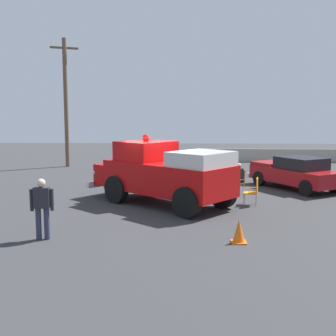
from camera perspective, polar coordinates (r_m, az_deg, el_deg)
name	(u,v)px	position (r m, az deg, el deg)	size (l,w,h in m)	color
ground_plane	(156,202)	(16.52, -1.56, -4.57)	(60.00, 60.00, 0.00)	#333335
vintage_fire_truck	(163,173)	(15.96, -0.62, -0.64)	(5.95, 5.49, 2.59)	black
classic_hot_rod	(295,172)	(20.06, 16.49, -0.55)	(3.85, 4.68, 1.46)	black
lawn_chair_near_truck	(240,179)	(18.48, 9.46, -1.51)	(0.64, 0.64, 1.02)	#B7BABF
lawn_chair_by_car	(213,172)	(20.51, 6.02, -0.55)	(0.69, 0.69, 1.02)	#B7BABF
lawn_chair_spare	(254,189)	(16.25, 11.28, -2.80)	(0.59, 0.60, 1.02)	#B7BABF
spectator_seated	(237,177)	(18.40, 9.11, -1.20)	(0.63, 0.54, 1.29)	#383842
spectator_standing	(42,205)	(12.14, -16.36, -4.69)	(0.65, 0.31, 1.68)	#2D334C
utility_pole	(66,101)	(27.58, -13.38, 8.64)	(1.58, 0.84, 7.87)	brown
traffic_cone	(239,231)	(11.67, 9.37, -8.30)	(0.40, 0.40, 0.64)	orange
background_fence	(287,156)	(30.37, 15.48, 1.59)	(11.66, 0.12, 0.90)	#A8A393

